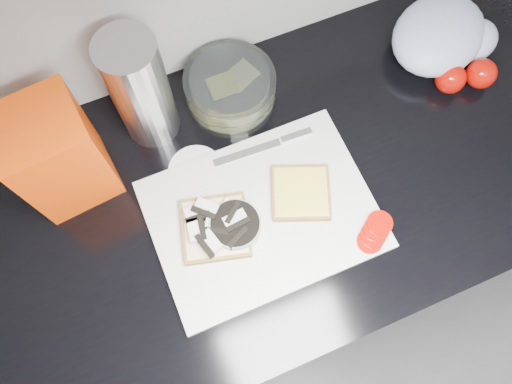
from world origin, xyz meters
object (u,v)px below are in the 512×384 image
glass_bowl (230,89)px  steel_canister (141,91)px  bread_bag (58,156)px  cutting_board (262,215)px

glass_bowl → steel_canister: bearing=178.0°
glass_bowl → bread_bag: 0.34m
cutting_board → steel_canister: steel_canister is taller
cutting_board → glass_bowl: glass_bowl is taller
cutting_board → glass_bowl: bearing=81.1°
cutting_board → bread_bag: bread_bag is taller
steel_canister → glass_bowl: bearing=-2.0°
cutting_board → bread_bag: size_ratio=1.84×
bread_bag → steel_canister: bearing=12.7°
cutting_board → glass_bowl: (0.04, 0.25, 0.03)m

